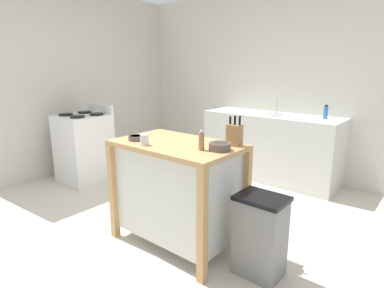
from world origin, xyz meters
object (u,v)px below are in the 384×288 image
trash_bin (260,236)px  stove (84,147)px  kitchen_island (177,188)px  bowl_stoneware_deep (136,138)px  pepper_grinder (202,141)px  sink_faucet (277,105)px  knife_block (234,134)px  bottle_spray_cleaner (326,112)px  bowl_ceramic_small (220,146)px  drinking_cup (144,140)px

trash_bin → stove: size_ratio=0.61×
kitchen_island → bowl_stoneware_deep: (-0.33, -0.16, 0.43)m
pepper_grinder → sink_faucet: size_ratio=0.71×
knife_block → sink_faucet: (-0.57, 1.98, 0.01)m
knife_block → bowl_stoneware_deep: 0.85m
bowl_stoneware_deep → sink_faucet: (0.18, 2.37, 0.07)m
pepper_grinder → trash_bin: pepper_grinder is taller
bottle_spray_cleaner → stove: (-2.59, -1.78, -0.52)m
sink_faucet → trash_bin: bearing=-66.6°
stove → trash_bin: bearing=-6.6°
bowl_stoneware_deep → pepper_grinder: size_ratio=0.87×
bowl_ceramic_small → drinking_cup: size_ratio=1.93×
drinking_cup → bottle_spray_cleaner: size_ratio=0.50×
bowl_stoneware_deep → pepper_grinder: bearing=9.3°
drinking_cup → stove: 2.08m
bowl_ceramic_small → kitchen_island: bearing=-176.3°
trash_bin → bottle_spray_cleaner: 2.23m
bowl_ceramic_small → bottle_spray_cleaner: (0.10, 2.14, 0.03)m
knife_block → bowl_stoneware_deep: (-0.75, -0.39, -0.07)m
sink_faucet → bottle_spray_cleaner: (0.67, -0.04, -0.03)m
pepper_grinder → trash_bin: (0.47, 0.11, -0.68)m
bowl_stoneware_deep → drinking_cup: (0.18, -0.07, 0.02)m
kitchen_island → trash_bin: bearing=4.0°
trash_bin → stove: 2.87m
sink_faucet → stove: size_ratio=0.21×
kitchen_island → sink_faucet: (-0.15, 2.21, 0.50)m
kitchen_island → bowl_stoneware_deep: 0.56m
knife_block → sink_faucet: bearing=106.1°
kitchen_island → bottle_spray_cleaner: bottle_spray_cleaner is taller
bowl_ceramic_small → stove: size_ratio=0.16×
drinking_cup → sink_faucet: sink_faucet is taller
bowl_stoneware_deep → stove: size_ratio=0.13×
drinking_cup → trash_bin: 1.16m
drinking_cup → bottle_spray_cleaner: bottle_spray_cleaner is taller
bowl_stoneware_deep → bottle_spray_cleaner: bearing=69.9°
bowl_ceramic_small → sink_faucet: size_ratio=0.77×
kitchen_island → trash_bin: 0.81m
bowl_stoneware_deep → sink_faucet: 2.38m
knife_block → pepper_grinder: bearing=-111.5°
kitchen_island → bowl_stoneware_deep: bowl_stoneware_deep is taller
knife_block → bowl_ceramic_small: bearing=-90.2°
bowl_stoneware_deep → bowl_ceramic_small: (0.75, 0.19, 0.01)m
kitchen_island → bowl_ceramic_small: 0.61m
sink_faucet → stove: sink_faucet is taller
drinking_cup → bottle_spray_cleaner: (0.67, 2.40, 0.02)m
bowl_stoneware_deep → stove: 1.88m
sink_faucet → pepper_grinder: bearing=-78.5°
kitchen_island → trash_bin: size_ratio=1.71×
bowl_ceramic_small → bottle_spray_cleaner: size_ratio=0.97×
bowl_stoneware_deep → trash_bin: 1.29m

